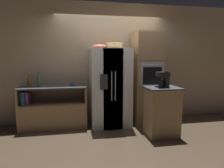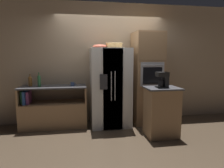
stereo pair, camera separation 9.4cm
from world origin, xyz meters
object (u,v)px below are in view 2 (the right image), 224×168
wicker_basket (114,45)px  mug (73,84)px  fruit_bowl (100,46)px  wall_oven (147,78)px  bottle_tall (39,80)px  refrigerator (110,87)px  bottle_short (30,81)px  coffee_maker (163,79)px

wicker_basket → mug: wicker_basket is taller
wicker_basket → fruit_bowl: bearing=176.7°
wall_oven → bottle_tall: bearing=179.1°
refrigerator → bottle_short: (-1.73, 0.16, 0.16)m
wall_oven → bottle_tall: (-2.41, 0.04, -0.01)m
fruit_bowl → bottle_tall: size_ratio=1.04×
refrigerator → bottle_tall: (-1.53, 0.09, 0.18)m
fruit_bowl → wall_oven: bearing=-1.4°
wall_oven → wicker_basket: 1.07m
fruit_bowl → coffee_maker: fruit_bowl is taller
wall_oven → wicker_basket: wall_oven is taller
mug → coffee_maker: coffee_maker is taller
mug → coffee_maker: size_ratio=0.39×
wall_oven → coffee_maker: bearing=-89.2°
coffee_maker → bottle_short: bearing=159.2°
wicker_basket → fruit_bowl: size_ratio=1.18×
wicker_basket → coffee_maker: wicker_basket is taller
wall_oven → mug: 1.70m
wicker_basket → coffee_maker: bearing=-48.6°
mug → bottle_short: bearing=172.8°
wall_oven → fruit_bowl: 1.31m
refrigerator → mug: size_ratio=14.97×
refrigerator → coffee_maker: refrigerator is taller
refrigerator → bottle_short: 1.75m
mug → coffee_maker: (1.71, -0.88, 0.17)m
wall_oven → bottle_short: (-2.61, 0.11, -0.02)m
fruit_bowl → coffee_maker: size_ratio=1.07×
fruit_bowl → bottle_short: 1.69m
refrigerator → bottle_tall: size_ratio=5.69×
wall_oven → mug: wall_oven is taller
wall_oven → bottle_tall: 2.41m
refrigerator → coffee_maker: size_ratio=5.84×
refrigerator → coffee_maker: 1.24m
bottle_tall → wicker_basket: bearing=-1.0°
refrigerator → bottle_tall: bearing=176.8°
wall_oven → mug: bearing=-179.9°
refrigerator → mug: refrigerator is taller
wall_oven → bottle_tall: size_ratio=6.89×
mug → fruit_bowl: bearing=2.6°
fruit_bowl → bottle_tall: bearing=179.5°
fruit_bowl → mug: (-0.61, -0.03, -0.82)m
bottle_tall → bottle_short: 0.21m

